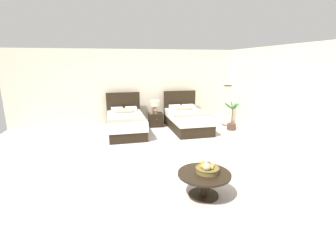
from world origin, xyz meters
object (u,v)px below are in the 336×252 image
at_px(bed_near_window, 126,123).
at_px(table_lamp, 155,105).
at_px(vase, 152,111).
at_px(floor_lamp_corner, 227,105).
at_px(coffee_table, 204,179).
at_px(bed_near_corner, 187,120).
at_px(nightstand, 156,120).
at_px(loose_apple, 202,163).
at_px(potted_palm, 232,122).
at_px(fruit_bowl, 207,169).

distance_m(bed_near_window, table_lamp, 1.32).
bearing_deg(vase, floor_lamp_corner, -6.88).
bearing_deg(coffee_table, bed_near_corner, 77.38).
xyz_separation_m(bed_near_corner, table_lamp, (-0.96, 0.67, 0.42)).
relative_size(table_lamp, coffee_table, 0.51).
bearing_deg(table_lamp, bed_near_corner, -34.75).
xyz_separation_m(vase, coffee_table, (0.19, -4.72, -0.26)).
height_order(vase, floor_lamp_corner, floor_lamp_corner).
bearing_deg(nightstand, coffee_table, -89.49).
bearing_deg(bed_near_corner, bed_near_window, 179.97).
bearing_deg(bed_near_window, bed_near_corner, -0.03).
relative_size(nightstand, loose_apple, 6.17).
bearing_deg(floor_lamp_corner, bed_near_window, -175.31).
height_order(bed_near_window, table_lamp, bed_near_window).
distance_m(bed_near_corner, loose_apple, 3.88).
distance_m(vase, loose_apple, 4.41).
bearing_deg(potted_palm, coffee_table, -121.99).
relative_size(bed_near_window, nightstand, 4.37).
distance_m(nightstand, loose_apple, 4.44).
relative_size(nightstand, floor_lamp_corner, 0.35).
xyz_separation_m(table_lamp, floor_lamp_corner, (2.48, -0.38, -0.04)).
relative_size(bed_near_corner, floor_lamp_corner, 1.47).
xyz_separation_m(table_lamp, fruit_bowl, (0.09, -4.78, -0.26)).
bearing_deg(bed_near_window, floor_lamp_corner, 4.69).
bearing_deg(bed_near_corner, floor_lamp_corner, 10.85).
bearing_deg(loose_apple, floor_lamp_corner, 59.99).
bearing_deg(coffee_table, fruit_bowl, 5.52).
height_order(bed_near_corner, table_lamp, bed_near_corner).
height_order(table_lamp, vase, table_lamp).
height_order(vase, coffee_table, vase).
bearing_deg(loose_apple, bed_near_corner, 77.55).
bearing_deg(bed_near_window, vase, 33.58).
xyz_separation_m(nightstand, coffee_table, (0.04, -4.76, 0.07)).
relative_size(bed_near_corner, fruit_bowl, 5.30).
bearing_deg(potted_palm, nightstand, 156.92).
xyz_separation_m(bed_near_corner, fruit_bowl, (-0.87, -4.11, 0.16)).
relative_size(table_lamp, floor_lamp_corner, 0.32).
bearing_deg(floor_lamp_corner, coffee_table, -118.99).
bearing_deg(potted_palm, loose_apple, -123.41).
xyz_separation_m(loose_apple, potted_palm, (2.26, 3.42, -0.20)).
height_order(bed_near_window, floor_lamp_corner, floor_lamp_corner).
bearing_deg(bed_near_window, potted_palm, -6.11).
xyz_separation_m(vase, floor_lamp_corner, (2.63, -0.32, 0.14)).
xyz_separation_m(floor_lamp_corner, potted_palm, (-0.10, -0.66, -0.45)).
distance_m(bed_near_corner, potted_palm, 1.47).
bearing_deg(bed_near_window, fruit_bowl, -74.40).
distance_m(bed_near_corner, nightstand, 1.16).
height_order(table_lamp, loose_apple, table_lamp).
relative_size(bed_near_window, coffee_table, 2.43).
bearing_deg(table_lamp, potted_palm, -23.49).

